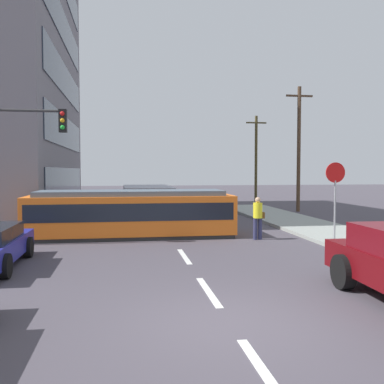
# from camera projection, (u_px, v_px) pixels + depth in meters

# --- Properties ---
(ground_plane) EXTENTS (120.00, 120.00, 0.00)m
(ground_plane) POSITION_uv_depth(u_px,v_px,m) (171.00, 237.00, 17.55)
(ground_plane) COLOR #48434C
(sidewalk_curb_right) EXTENTS (3.20, 36.00, 0.14)m
(sidewalk_curb_right) POSITION_uv_depth(u_px,v_px,m) (382.00, 248.00, 14.64)
(sidewalk_curb_right) COLOR #959C95
(sidewalk_curb_right) RESTS_ON ground
(lane_stripe_0) EXTENTS (0.16, 2.40, 0.01)m
(lane_stripe_0) POSITION_uv_depth(u_px,v_px,m) (266.00, 375.00, 5.71)
(lane_stripe_0) COLOR silver
(lane_stripe_0) RESTS_ON ground
(lane_stripe_1) EXTENTS (0.16, 2.40, 0.01)m
(lane_stripe_1) POSITION_uv_depth(u_px,v_px,m) (208.00, 292.00, 9.66)
(lane_stripe_1) COLOR silver
(lane_stripe_1) RESTS_ON ground
(lane_stripe_2) EXTENTS (0.16, 2.40, 0.01)m
(lane_stripe_2) POSITION_uv_depth(u_px,v_px,m) (184.00, 256.00, 13.60)
(lane_stripe_2) COLOR silver
(lane_stripe_2) RESTS_ON ground
(lane_stripe_3) EXTENTS (0.16, 2.40, 0.01)m
(lane_stripe_3) POSITION_uv_depth(u_px,v_px,m) (159.00, 219.00, 23.89)
(lane_stripe_3) COLOR silver
(lane_stripe_3) RESTS_ON ground
(lane_stripe_4) EXTENTS (0.16, 2.40, 0.01)m
(lane_stripe_4) POSITION_uv_depth(u_px,v_px,m) (152.00, 210.00, 29.81)
(lane_stripe_4) COLOR silver
(lane_stripe_4) RESTS_ON ground
(streetcar_tram) EXTENTS (8.31, 2.55, 1.90)m
(streetcar_tram) POSITION_uv_depth(u_px,v_px,m) (131.00, 213.00, 17.67)
(streetcar_tram) COLOR orange
(streetcar_tram) RESTS_ON ground
(city_bus) EXTENTS (2.61, 5.25, 1.86)m
(city_bus) POSITION_uv_depth(u_px,v_px,m) (147.00, 201.00, 23.41)
(city_bus) COLOR #B3B3C2
(city_bus) RESTS_ON ground
(pedestrian_crossing) EXTENTS (0.46, 0.36, 1.67)m
(pedestrian_crossing) POSITION_uv_depth(u_px,v_px,m) (258.00, 216.00, 16.92)
(pedestrian_crossing) COLOR navy
(pedestrian_crossing) RESTS_ON ground
(stop_sign) EXTENTS (0.76, 0.07, 2.88)m
(stop_sign) POSITION_uv_depth(u_px,v_px,m) (335.00, 184.00, 16.13)
(stop_sign) COLOR gray
(stop_sign) RESTS_ON sidewalk_curb_right
(traffic_light_mast) EXTENTS (2.55, 0.33, 5.08)m
(traffic_light_mast) POSITION_uv_depth(u_px,v_px,m) (24.00, 148.00, 15.59)
(traffic_light_mast) COLOR #333333
(traffic_light_mast) RESTS_ON ground
(utility_pole_mid) EXTENTS (1.80, 0.24, 8.20)m
(utility_pole_mid) POSITION_uv_depth(u_px,v_px,m) (299.00, 147.00, 28.37)
(utility_pole_mid) COLOR brown
(utility_pole_mid) RESTS_ON ground
(utility_pole_far) EXTENTS (1.80, 0.24, 7.47)m
(utility_pole_far) POSITION_uv_depth(u_px,v_px,m) (256.00, 157.00, 37.68)
(utility_pole_far) COLOR #4E4424
(utility_pole_far) RESTS_ON ground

